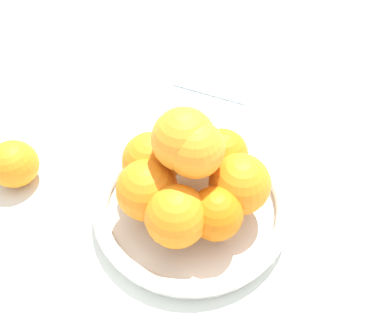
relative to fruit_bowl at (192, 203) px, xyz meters
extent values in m
plane|color=silver|center=(0.00, 0.00, -0.02)|extent=(4.00, 4.00, 0.00)
cylinder|color=silver|center=(0.00, 0.00, -0.01)|extent=(0.27, 0.27, 0.01)
torus|color=silver|center=(0.00, 0.00, 0.01)|extent=(0.28, 0.28, 0.02)
sphere|color=orange|center=(0.00, -0.06, 0.05)|extent=(0.08, 0.08, 0.08)
sphere|color=orange|center=(0.05, -0.04, 0.05)|extent=(0.08, 0.08, 0.08)
sphere|color=orange|center=(0.06, 0.02, 0.06)|extent=(0.08, 0.08, 0.08)
sphere|color=orange|center=(0.03, 0.05, 0.06)|extent=(0.08, 0.08, 0.08)
sphere|color=orange|center=(-0.03, 0.06, 0.06)|extent=(0.08, 0.08, 0.08)
sphere|color=orange|center=(-0.06, 0.02, 0.05)|extent=(0.07, 0.07, 0.07)
sphere|color=orange|center=(-0.05, -0.03, 0.06)|extent=(0.08, 0.08, 0.08)
sphere|color=orange|center=(-0.01, 0.00, 0.12)|extent=(0.07, 0.07, 0.07)
sphere|color=orange|center=(0.01, 0.00, 0.12)|extent=(0.08, 0.08, 0.08)
sphere|color=orange|center=(0.24, 0.14, 0.02)|extent=(0.07, 0.07, 0.07)
cube|color=silver|center=(0.19, -0.30, -0.01)|extent=(0.20, 0.20, 0.01)
camera|label=1|loc=(-0.22, 0.24, 0.45)|focal=35.00mm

